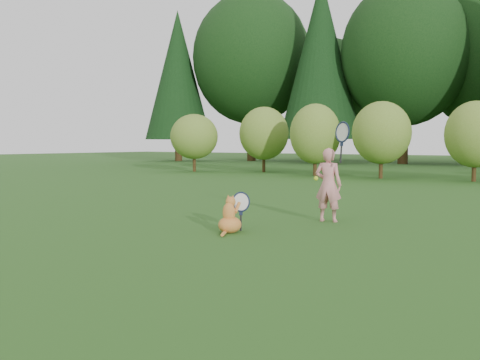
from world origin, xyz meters
The scene contains 5 objects.
ground centered at (0.00, 0.00, 0.00)m, with size 100.00×100.00×0.00m, color #224C15.
shrub_row centered at (0.00, 13.00, 1.40)m, with size 28.00×3.00×2.80m, color olive, non-canonical shape.
child centered at (1.13, 1.96, 0.62)m, with size 0.67×0.40×1.77m.
cat centered at (0.43, 0.23, 0.27)m, with size 0.40×0.78×0.71m.
tennis_ball centered at (1.10, 1.55, 0.72)m, with size 0.07×0.07×0.07m.
Camera 1 is at (4.78, -5.85, 1.26)m, focal length 40.00 mm.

